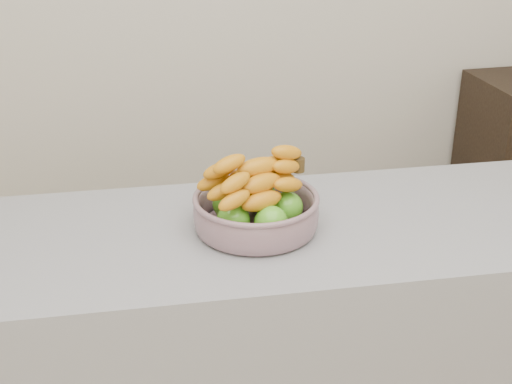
% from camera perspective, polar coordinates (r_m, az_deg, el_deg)
% --- Properties ---
extents(counter, '(2.00, 0.60, 0.90)m').
position_cam_1_polar(counter, '(2.03, 2.33, -14.03)').
color(counter, '#919299').
rests_on(counter, ground).
extents(fruit_bowl, '(0.31, 0.31, 0.19)m').
position_cam_1_polar(fruit_bowl, '(1.74, -0.01, -1.22)').
color(fruit_bowl, '#8992A4').
rests_on(fruit_bowl, counter).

